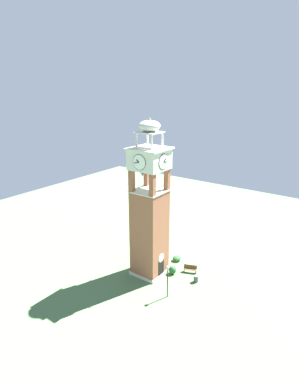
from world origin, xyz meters
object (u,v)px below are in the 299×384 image
(park_bench, at_px, (190,269))
(lamp_post, at_px, (168,275))
(trash_bin, at_px, (196,279))
(clock_tower, at_px, (150,215))

(park_bench, xyz_separation_m, lamp_post, (-5.72, -0.36, 2.17))
(trash_bin, bearing_deg, clock_tower, 105.42)
(clock_tower, bearing_deg, trash_bin, -74.58)
(clock_tower, xyz_separation_m, trash_bin, (1.53, -5.56, -7.17))
(clock_tower, height_order, lamp_post, clock_tower)
(park_bench, distance_m, lamp_post, 6.13)
(lamp_post, bearing_deg, trash_bin, -15.35)
(park_bench, bearing_deg, lamp_post, -176.42)
(lamp_post, bearing_deg, clock_tower, 57.80)
(clock_tower, relative_size, lamp_post, 4.86)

